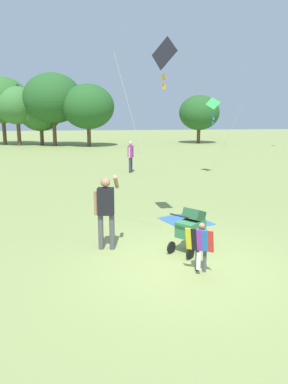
% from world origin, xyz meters
% --- Properties ---
extents(ground_plane, '(120.00, 120.00, 0.00)m').
position_xyz_m(ground_plane, '(0.00, 0.00, 0.00)').
color(ground_plane, '#849351').
extents(treeline_distant, '(31.19, 7.52, 6.82)m').
position_xyz_m(treeline_distant, '(-5.87, 29.51, 3.87)').
color(treeline_distant, brown).
rests_on(treeline_distant, ground).
extents(child_with_butterfly_kite, '(0.56, 0.48, 1.02)m').
position_xyz_m(child_with_butterfly_kite, '(0.31, -0.42, 0.62)').
color(child_with_butterfly_kite, '#4C4C51').
rests_on(child_with_butterfly_kite, ground).
extents(person_adult_flyer, '(0.61, 0.52, 1.80)m').
position_xyz_m(person_adult_flyer, '(-1.52, 1.09, 1.04)').
color(person_adult_flyer, '#4C4C51').
rests_on(person_adult_flyer, ground).
extents(stroller, '(1.01, 0.94, 1.03)m').
position_xyz_m(stroller, '(0.41, 0.70, 0.61)').
color(stroller, black).
rests_on(stroller, ground).
extents(kite_adult_black, '(1.61, 1.71, 5.08)m').
position_xyz_m(kite_adult_black, '(0.04, 2.48, 4.49)').
color(kite_adult_black, black).
rests_on(kite_adult_black, ground).
extents(kite_orange_delta, '(0.64, 3.78, 3.90)m').
position_xyz_m(kite_orange_delta, '(4.10, 10.48, 3.39)').
color(kite_orange_delta, green).
rests_on(kite_orange_delta, ground).
extents(person_red_shirt, '(0.35, 0.50, 1.68)m').
position_xyz_m(person_red_shirt, '(0.14, 12.11, 0.99)').
color(person_red_shirt, '#33384C').
rests_on(person_red_shirt, ground).
extents(picnic_blanket, '(1.57, 1.72, 0.02)m').
position_xyz_m(picnic_blanket, '(0.88, 3.01, 0.01)').
color(picnic_blanket, '#3366B2').
rests_on(picnic_blanket, ground).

